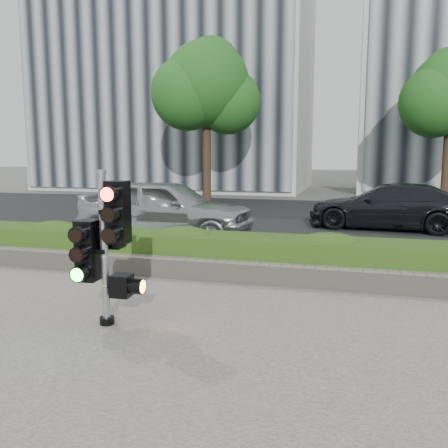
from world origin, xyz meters
name	(u,v)px	position (x,y,z in m)	size (l,w,h in m)	color
ground	(204,320)	(0.00, 0.00, 0.00)	(120.00, 120.00, 0.00)	#51514C
sidewalk	(113,419)	(0.00, -2.50, 0.01)	(16.00, 11.00, 0.03)	#9E9389
road	(295,219)	(0.00, 10.00, 0.01)	(60.00, 13.00, 0.02)	black
curb	(253,263)	(0.00, 3.15, 0.06)	(60.00, 0.25, 0.12)	gray
stone_wall	(238,272)	(0.00, 1.90, 0.20)	(12.00, 0.32, 0.34)	gray
hedge	(246,254)	(0.00, 2.55, 0.37)	(12.00, 1.00, 0.68)	#528228
building_left	(178,67)	(-9.00, 23.00, 7.50)	(16.00, 9.00, 15.00)	#B7B7B2
tree_left	(206,88)	(-4.52, 14.56, 5.04)	(4.61, 4.03, 7.34)	black
traffic_signal	(107,240)	(-1.12, -0.51, 1.13)	(0.69, 0.52, 1.98)	black
car_silver	(166,208)	(-2.82, 5.60, 0.80)	(1.83, 4.55, 1.55)	#A6AAAE
car_dark	(389,206)	(2.87, 8.71, 0.68)	(1.86, 4.58, 1.33)	black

